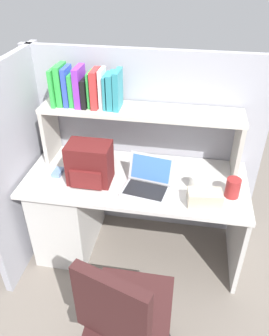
% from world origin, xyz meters
% --- Properties ---
extents(ground_plane, '(8.00, 8.00, 0.00)m').
position_xyz_m(ground_plane, '(0.00, 0.00, 0.00)').
color(ground_plane, slate).
extents(desk, '(1.60, 0.70, 0.73)m').
position_xyz_m(desk, '(-0.39, 0.00, 0.40)').
color(desk, silver).
rests_on(desk, ground_plane).
extents(cubicle_partition_rear, '(1.84, 0.05, 1.55)m').
position_xyz_m(cubicle_partition_rear, '(0.00, 0.38, 0.78)').
color(cubicle_partition_rear, '#9E9EA8').
rests_on(cubicle_partition_rear, ground_plane).
extents(cubicle_partition_left, '(0.05, 1.06, 1.55)m').
position_xyz_m(cubicle_partition_left, '(-0.85, -0.05, 0.78)').
color(cubicle_partition_left, '#9E9EA8').
rests_on(cubicle_partition_left, ground_plane).
extents(overhead_hutch, '(1.44, 0.28, 0.45)m').
position_xyz_m(overhead_hutch, '(0.00, 0.20, 1.08)').
color(overhead_hutch, '#BCB7AC').
rests_on(overhead_hutch, desk).
extents(reference_books_on_shelf, '(0.48, 0.19, 0.28)m').
position_xyz_m(reference_books_on_shelf, '(-0.38, 0.20, 1.31)').
color(reference_books_on_shelf, green).
rests_on(reference_books_on_shelf, overhead_hutch).
extents(laptop, '(0.35, 0.31, 0.22)m').
position_xyz_m(laptop, '(0.10, -0.10, 0.78)').
color(laptop, '#B7BABF').
rests_on(laptop, desk).
extents(backpack, '(0.30, 0.22, 0.30)m').
position_xyz_m(backpack, '(-0.31, -0.09, 0.87)').
color(backpack, '#591919').
rests_on(backpack, desk).
extents(computer_mouse, '(0.06, 0.11, 0.03)m').
position_xyz_m(computer_mouse, '(-0.57, -0.05, 0.75)').
color(computer_mouse, '#7299C6').
rests_on(computer_mouse, desk).
extents(paper_cup, '(0.08, 0.08, 0.10)m').
position_xyz_m(paper_cup, '(0.42, -0.04, 0.78)').
color(paper_cup, white).
rests_on(paper_cup, desk).
extents(tissue_box, '(0.23, 0.15, 0.10)m').
position_xyz_m(tissue_box, '(0.49, -0.21, 0.78)').
color(tissue_box, '#BFB299').
rests_on(tissue_box, desk).
extents(snack_canister, '(0.10, 0.10, 0.14)m').
position_xyz_m(snack_canister, '(0.67, -0.09, 0.80)').
color(snack_canister, maroon).
rests_on(snack_canister, desk).
extents(office_chair, '(0.52, 0.54, 0.93)m').
position_xyz_m(office_chair, '(0.11, -0.90, 0.39)').
color(office_chair, black).
rests_on(office_chair, ground_plane).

